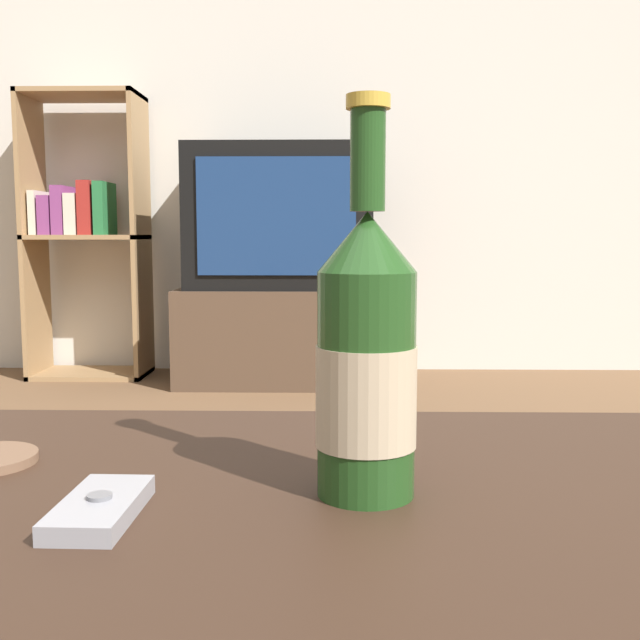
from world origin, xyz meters
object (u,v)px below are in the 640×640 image
bookshelf (83,228)px  beer_bottle (365,359)px  television (280,218)px  cell_phone (98,508)px  tv_stand (281,335)px

bookshelf → beer_bottle: bookshelf is taller
television → cell_phone: bearing=-88.5°
television → cell_phone: television is taller
tv_stand → television: bearing=-90.0°
cell_phone → beer_bottle: bearing=16.7°
bookshelf → cell_phone: 2.99m
tv_stand → beer_bottle: beer_bottle is taller
beer_bottle → cell_phone: (-0.19, -0.05, -0.10)m
beer_bottle → cell_phone: bearing=-164.6°
tv_stand → bookshelf: 1.01m
bookshelf → beer_bottle: 3.01m
tv_stand → television: 0.51m
television → bookshelf: 0.90m
bookshelf → beer_bottle: bearing=-67.5°
television → bookshelf: bearing=172.9°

